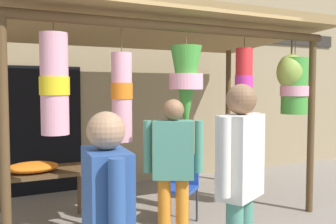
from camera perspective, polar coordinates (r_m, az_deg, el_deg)
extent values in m
cube|color=#9E8966|center=(6.65, -7.09, 8.08)|extent=(11.09, 0.25, 4.36)
cube|color=#2D2823|center=(6.58, -6.69, 12.73)|extent=(9.98, 0.04, 0.24)
cube|color=black|center=(6.22, -17.94, -2.64)|extent=(1.10, 0.03, 2.00)
cylinder|color=brown|center=(3.65, -23.44, -4.61)|extent=(0.09, 0.09, 2.32)
cylinder|color=brown|center=(5.38, 20.75, -1.97)|extent=(0.09, 0.09, 2.32)
cylinder|color=brown|center=(6.77, 9.03, -0.66)|extent=(0.09, 0.09, 2.32)
cylinder|color=brown|center=(4.22, 3.17, 12.56)|extent=(3.95, 0.10, 0.10)
cylinder|color=brown|center=(5.91, -6.07, 11.44)|extent=(3.95, 0.10, 0.10)
cube|color=olive|center=(5.06, -2.24, 12.45)|extent=(4.25, 2.37, 0.28)
cylinder|color=brown|center=(3.75, -16.89, 12.04)|extent=(0.01, 0.01, 0.09)
cylinder|color=pink|center=(3.71, -16.74, 4.05)|extent=(0.26, 0.26, 0.95)
cylinder|color=yellow|center=(3.71, -16.73, 3.79)|extent=(0.28, 0.28, 0.17)
cylinder|color=brown|center=(3.92, -7.04, 10.66)|extent=(0.01, 0.01, 0.24)
cylinder|color=pink|center=(3.89, -6.98, 2.19)|extent=(0.21, 0.21, 0.91)
cylinder|color=orange|center=(3.89, -6.99, 3.18)|extent=(0.22, 0.22, 0.16)
cylinder|color=brown|center=(4.13, 2.75, 10.97)|extent=(0.01, 0.01, 0.15)
cone|color=green|center=(4.10, 2.72, 3.37)|extent=(0.34, 0.34, 0.94)
cylinder|color=pink|center=(4.10, 2.73, 4.61)|extent=(0.37, 0.37, 0.17)
cylinder|color=brown|center=(4.74, 11.44, 10.15)|extent=(0.01, 0.01, 0.12)
cylinder|color=red|center=(4.71, 11.37, 4.58)|extent=(0.21, 0.21, 0.80)
cylinder|color=#D13399|center=(4.71, 11.37, 4.54)|extent=(0.22, 0.22, 0.14)
cylinder|color=brown|center=(5.18, 18.61, 8.95)|extent=(0.01, 0.01, 0.22)
cylinder|color=green|center=(5.15, 18.50, 3.74)|extent=(0.33, 0.33, 0.72)
cylinder|color=pink|center=(5.15, 18.49, 3.02)|extent=(0.36, 0.36, 0.13)
cylinder|color=#4C3D23|center=(5.14, 18.15, 9.24)|extent=(0.02, 0.02, 0.17)
ellipsoid|color=#89A842|center=(5.12, 18.08, 5.74)|extent=(0.39, 0.33, 0.46)
cube|color=brown|center=(4.81, -18.63, -8.61)|extent=(1.14, 0.64, 0.04)
cylinder|color=brown|center=(4.73, -11.66, -12.92)|extent=(0.05, 0.05, 0.64)
cylinder|color=brown|center=(5.24, -13.23, -11.30)|extent=(0.05, 0.05, 0.64)
ellipsoid|color=orange|center=(4.73, -19.74, -7.84)|extent=(0.59, 0.41, 0.12)
ellipsoid|color=green|center=(4.70, -18.58, -7.82)|extent=(0.27, 0.21, 0.09)
cube|color=#2347A8|center=(4.69, 1.59, -11.48)|extent=(0.56, 0.56, 0.04)
cube|color=#2347A8|center=(4.80, 2.33, -8.65)|extent=(0.29, 0.32, 0.40)
cylinder|color=#333338|center=(4.65, -1.35, -14.43)|extent=(0.03, 0.03, 0.44)
cylinder|color=#333338|center=(4.53, 3.00, -14.93)|extent=(0.03, 0.03, 0.44)
cylinder|color=#333338|center=(4.97, 0.30, -13.23)|extent=(0.03, 0.03, 0.44)
cylinder|color=#333338|center=(4.86, 4.38, -13.64)|extent=(0.03, 0.03, 0.44)
cube|color=#2D5193|center=(2.15, -9.21, -13.17)|extent=(0.26, 0.42, 0.57)
cylinder|color=#2D5193|center=(2.38, -10.43, -10.78)|extent=(0.08, 0.08, 0.51)
cylinder|color=#2D5193|center=(1.90, -7.69, -14.51)|extent=(0.08, 0.08, 0.51)
sphere|color=tan|center=(2.07, -9.32, -2.78)|extent=(0.21, 0.21, 0.21)
cylinder|color=orange|center=(3.93, 2.15, -15.36)|extent=(0.13, 0.13, 0.77)
cylinder|color=orange|center=(3.93, -0.58, -15.37)|extent=(0.13, 0.13, 0.77)
cube|color=#4C8E7A|center=(3.76, 0.79, -5.66)|extent=(0.46, 0.38, 0.58)
cylinder|color=#4C8E7A|center=(3.77, 4.69, -5.21)|extent=(0.08, 0.08, 0.52)
cylinder|color=#4C8E7A|center=(3.76, -3.11, -5.21)|extent=(0.08, 0.08, 0.52)
sphere|color=#896042|center=(3.72, 0.80, 0.33)|extent=(0.21, 0.21, 0.21)
cube|color=silver|center=(2.91, 10.89, -6.56)|extent=(0.46, 0.38, 0.63)
cylinder|color=silver|center=(2.68, 8.58, -6.74)|extent=(0.08, 0.08, 0.56)
cylinder|color=silver|center=(3.14, 12.87, -5.27)|extent=(0.08, 0.08, 0.56)
sphere|color=#896042|center=(2.87, 10.99, 1.89)|extent=(0.23, 0.23, 0.23)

